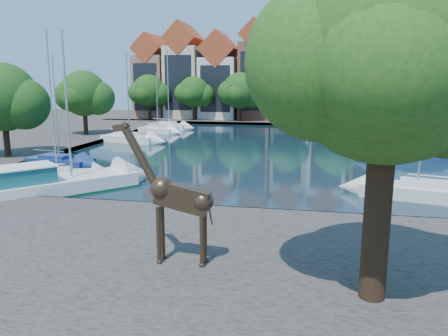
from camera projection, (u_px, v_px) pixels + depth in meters
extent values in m
plane|color=#38332B|center=(205.00, 214.00, 23.72)|extent=(160.00, 160.00, 0.00)
cube|color=black|center=(257.00, 148.00, 46.81)|extent=(38.00, 50.00, 0.08)
cube|color=#4D4A43|center=(162.00, 260.00, 16.94)|extent=(50.00, 14.00, 0.50)
cube|color=#4D4A43|center=(278.00, 120.00, 77.57)|extent=(60.00, 16.00, 0.50)
cube|color=#4D4A43|center=(46.00, 140.00, 51.46)|extent=(14.00, 52.00, 0.50)
cylinder|color=#332114|center=(377.00, 212.00, 13.02)|extent=(0.80, 0.80, 5.50)
sphere|color=#1B4C15|center=(389.00, 50.00, 12.10)|extent=(6.40, 6.40, 6.40)
sphere|color=#1B4C15|center=(324.00, 62.00, 12.11)|extent=(4.48, 4.48, 4.48)
cube|color=#936550|center=(154.00, 87.00, 80.76)|extent=(5.39, 9.00, 11.00)
cube|color=#96401E|center=(153.00, 49.00, 79.44)|extent=(5.44, 9.18, 5.44)
cube|color=black|center=(145.00, 87.00, 76.44)|extent=(4.40, 0.05, 8.25)
cube|color=beige|center=(185.00, 83.00, 79.48)|extent=(5.88, 9.00, 12.50)
cube|color=#96401E|center=(185.00, 40.00, 78.00)|extent=(5.94, 9.18, 5.94)
cube|color=black|center=(178.00, 83.00, 75.17)|extent=(4.80, 0.05, 9.38)
cube|color=silver|center=(220.00, 88.00, 78.46)|extent=(6.37, 9.00, 10.50)
cube|color=#96401E|center=(220.00, 50.00, 77.15)|extent=(6.43, 9.18, 6.43)
cube|color=black|center=(215.00, 89.00, 74.15)|extent=(5.20, 0.05, 7.88)
cube|color=brown|center=(256.00, 81.00, 77.00)|extent=(5.39, 9.00, 13.00)
cube|color=#96401E|center=(257.00, 36.00, 75.49)|extent=(5.44, 9.18, 5.44)
cube|color=black|center=(253.00, 81.00, 72.69)|extent=(4.40, 0.05, 9.75)
cube|color=tan|center=(291.00, 86.00, 76.02)|extent=(5.88, 9.00, 11.50)
cube|color=#96401E|center=(292.00, 44.00, 74.63)|extent=(5.94, 9.18, 5.94)
cube|color=black|center=(289.00, 86.00, 71.71)|extent=(4.80, 0.05, 8.62)
cube|color=beige|center=(329.00, 84.00, 74.75)|extent=(6.37, 9.00, 12.00)
cube|color=#96401E|center=(331.00, 39.00, 73.30)|extent=(6.43, 9.18, 6.43)
cube|color=black|center=(330.00, 85.00, 70.44)|extent=(5.20, 0.05, 9.00)
cube|color=brown|center=(368.00, 89.00, 73.68)|extent=(5.39, 9.00, 10.50)
cube|color=#96401E|center=(371.00, 49.00, 72.41)|extent=(5.44, 9.18, 5.44)
cube|color=black|center=(372.00, 89.00, 69.37)|extent=(4.40, 0.05, 7.88)
cylinder|color=#332114|center=(150.00, 110.00, 76.04)|extent=(0.50, 0.50, 3.20)
sphere|color=#163E12|center=(149.00, 91.00, 75.40)|extent=(5.60, 5.60, 5.60)
sphere|color=#163E12|center=(159.00, 94.00, 75.48)|extent=(4.20, 4.20, 4.20)
sphere|color=#163E12|center=(140.00, 93.00, 75.36)|extent=(3.92, 3.92, 3.92)
cylinder|color=#332114|center=(194.00, 111.00, 74.54)|extent=(0.50, 0.50, 3.20)
sphere|color=#163E12|center=(194.00, 92.00, 73.92)|extent=(5.20, 5.20, 5.20)
sphere|color=#163E12|center=(203.00, 95.00, 74.02)|extent=(3.90, 3.90, 3.90)
sphere|color=#163E12|center=(185.00, 93.00, 73.85)|extent=(3.64, 3.64, 3.64)
cylinder|color=#332114|center=(240.00, 111.00, 73.04)|extent=(0.50, 0.50, 3.20)
sphere|color=#163E12|center=(240.00, 91.00, 72.37)|extent=(6.00, 6.00, 6.00)
sphere|color=#163E12|center=(251.00, 94.00, 72.44)|extent=(4.50, 4.50, 4.50)
sphere|color=#163E12|center=(230.00, 92.00, 72.36)|extent=(4.20, 4.20, 4.20)
cylinder|color=#332114|center=(288.00, 112.00, 71.54)|extent=(0.50, 0.50, 3.20)
sphere|color=#163E12|center=(289.00, 92.00, 70.91)|extent=(5.40, 5.40, 5.40)
sphere|color=#163E12|center=(299.00, 95.00, 71.00)|extent=(4.05, 4.05, 4.05)
sphere|color=#163E12|center=(279.00, 94.00, 70.86)|extent=(3.78, 3.78, 3.78)
cylinder|color=#332114|center=(338.00, 112.00, 70.04)|extent=(0.50, 0.50, 3.20)
sphere|color=#163E12|center=(340.00, 91.00, 69.39)|extent=(5.80, 5.80, 5.80)
sphere|color=#163E12|center=(351.00, 95.00, 69.46)|extent=(4.35, 4.35, 4.35)
sphere|color=#163E12|center=(329.00, 93.00, 69.36)|extent=(4.06, 4.06, 4.06)
cylinder|color=#332114|center=(391.00, 113.00, 68.54)|extent=(0.50, 0.50, 3.20)
sphere|color=#163E12|center=(392.00, 93.00, 67.92)|extent=(5.20, 5.20, 5.20)
sphere|color=#163E12|center=(402.00, 96.00, 68.02)|extent=(3.90, 3.90, 3.90)
sphere|color=#163E12|center=(383.00, 95.00, 67.86)|extent=(3.64, 3.64, 3.64)
cylinder|color=#332114|center=(6.00, 137.00, 38.78)|extent=(0.54, 0.54, 3.40)
sphere|color=#163E12|center=(2.00, 97.00, 38.09)|extent=(6.00, 6.00, 6.00)
sphere|color=#163E12|center=(24.00, 104.00, 38.16)|extent=(4.50, 4.50, 4.50)
cylinder|color=#332114|center=(85.00, 121.00, 54.36)|extent=(0.54, 0.54, 3.40)
sphere|color=#163E12|center=(84.00, 93.00, 53.70)|extent=(5.60, 5.60, 5.60)
sphere|color=#163E12|center=(98.00, 98.00, 53.79)|extent=(4.20, 4.20, 4.20)
sphere|color=#163E12|center=(71.00, 96.00, 53.66)|extent=(3.92, 3.92, 3.92)
cylinder|color=#3A2A1D|center=(159.00, 235.00, 15.86)|extent=(0.16, 0.16, 2.13)
cylinder|color=#3A2A1D|center=(163.00, 231.00, 16.29)|extent=(0.16, 0.16, 2.13)
cylinder|color=#3A2A1D|center=(202.00, 239.00, 15.55)|extent=(0.16, 0.16, 2.13)
cylinder|color=#3A2A1D|center=(205.00, 234.00, 15.98)|extent=(0.16, 0.16, 2.13)
cube|color=#3A2A1D|center=(182.00, 197.00, 15.63)|extent=(2.07, 0.57, 1.24)
cylinder|color=#3A2A1D|center=(141.00, 158.00, 15.65)|extent=(1.37, 0.31, 2.20)
cube|color=#3A2A1D|center=(121.00, 128.00, 15.58)|extent=(0.59, 0.19, 0.34)
cube|color=silver|center=(53.00, 185.00, 27.45)|extent=(9.06, 9.86, 1.18)
cube|color=#165862|center=(21.00, 177.00, 26.18)|extent=(4.12, 4.27, 1.09)
cylinder|color=#B2B2B7|center=(67.00, 106.00, 27.24)|extent=(0.15, 0.15, 9.08)
cube|color=silver|center=(57.00, 175.00, 30.90)|extent=(6.43, 4.21, 0.87)
cube|color=silver|center=(57.00, 171.00, 30.84)|extent=(3.02, 2.36, 0.48)
cylinder|color=#B2B2B7|center=(52.00, 103.00, 29.91)|extent=(0.12, 0.12, 9.63)
cube|color=navy|center=(60.00, 161.00, 36.53)|extent=(6.15, 3.16, 0.85)
cube|color=navy|center=(59.00, 158.00, 36.47)|extent=(2.80, 1.91, 0.47)
cylinder|color=#B2B2B7|center=(56.00, 107.00, 35.66)|extent=(0.11, 0.11, 8.41)
cube|color=white|center=(130.00, 138.00, 50.65)|extent=(6.95, 3.51, 1.02)
cube|color=white|center=(130.00, 135.00, 50.58)|extent=(3.15, 2.14, 0.56)
cylinder|color=#B2B2B7|center=(128.00, 95.00, 49.68)|extent=(0.14, 0.14, 9.32)
cube|color=white|center=(158.00, 129.00, 60.01)|extent=(5.97, 3.95, 0.88)
cube|color=white|center=(158.00, 127.00, 59.95)|extent=(2.81, 2.21, 0.49)
cylinder|color=#B2B2B7|center=(157.00, 100.00, 59.23)|extent=(0.12, 0.12, 7.43)
cube|color=white|center=(169.00, 125.00, 64.72)|extent=(6.13, 3.20, 1.01)
cube|color=white|center=(169.00, 123.00, 64.66)|extent=(2.79, 1.92, 0.56)
cylinder|color=#B2B2B7|center=(168.00, 87.00, 63.62)|extent=(0.13, 0.13, 10.71)
cube|color=silver|center=(417.00, 190.00, 26.41)|extent=(6.87, 3.76, 1.01)
cube|color=silver|center=(418.00, 185.00, 26.35)|extent=(3.15, 2.23, 0.56)
cylinder|color=#B2B2B7|center=(426.00, 89.00, 25.22)|extent=(0.13, 0.13, 11.57)
cube|color=navy|center=(415.00, 154.00, 39.72)|extent=(8.40, 4.44, 0.94)
cube|color=navy|center=(415.00, 151.00, 39.66)|extent=(3.83, 2.66, 0.52)
cylinder|color=#B2B2B7|center=(420.00, 99.00, 38.74)|extent=(0.12, 0.12, 9.45)
cube|color=silver|center=(384.00, 144.00, 46.02)|extent=(6.36, 3.25, 0.86)
cube|color=silver|center=(385.00, 142.00, 45.96)|extent=(2.89, 1.97, 0.48)
cylinder|color=#B2B2B7|center=(388.00, 99.00, 45.10)|extent=(0.12, 0.12, 8.89)
cube|color=silver|center=(387.00, 135.00, 54.30)|extent=(4.45, 2.40, 0.80)
cube|color=silver|center=(387.00, 133.00, 54.25)|extent=(2.04, 1.43, 0.44)
cylinder|color=#B2B2B7|center=(389.00, 101.00, 53.49)|extent=(0.11, 0.11, 7.81)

